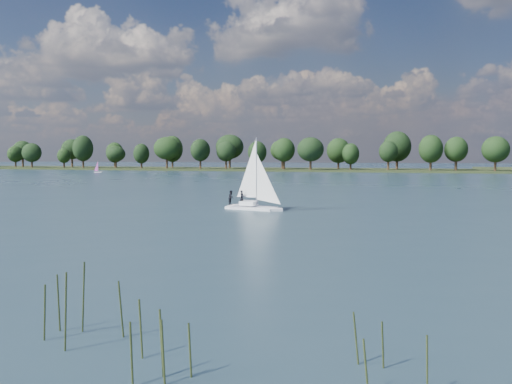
{
  "coord_description": "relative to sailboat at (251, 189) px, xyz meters",
  "views": [
    {
      "loc": [
        28.35,
        -23.63,
        6.52
      ],
      "look_at": [
        10.67,
        35.46,
        2.5
      ],
      "focal_mm": 40.0,
      "sensor_mm": 36.0,
      "label": 1
    }
  ],
  "objects": [
    {
      "name": "ground",
      "position": [
        -8.45,
        59.09,
        -2.51
      ],
      "size": [
        700.0,
        700.0,
        0.0
      ],
      "primitive_type": "plane",
      "color": "#233342",
      "rests_on": "ground"
    },
    {
      "name": "far_shore",
      "position": [
        -8.45,
        171.09,
        -2.51
      ],
      "size": [
        660.0,
        40.0,
        1.5
      ],
      "primitive_type": "cube",
      "color": "black",
      "rests_on": "ground"
    },
    {
      "name": "sailboat",
      "position": [
        0.0,
        0.0,
        0.0
      ],
      "size": [
        7.09,
        3.6,
        8.99
      ],
      "rotation": [
        0.0,
        0.0,
        -0.26
      ],
      "color": "white",
      "rests_on": "ground"
    },
    {
      "name": "dinghy_pink",
      "position": [
        -97.85,
        122.73,
        -1.42
      ],
      "size": [
        3.07,
        1.84,
        4.59
      ],
      "rotation": [
        0.0,
        0.0,
        0.26
      ],
      "color": "white",
      "rests_on": "ground"
    },
    {
      "name": "treeline",
      "position": [
        -12.6,
        167.34,
        5.41
      ],
      "size": [
        562.3,
        73.67,
        17.42
      ],
      "color": "black",
      "rests_on": "ground"
    }
  ]
}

